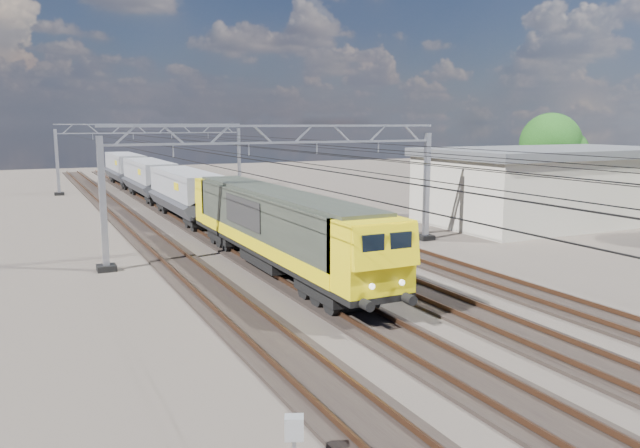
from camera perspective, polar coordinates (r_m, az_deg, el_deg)
name	(u,v)px	position (r m, az deg, el deg)	size (l,w,h in m)	color
ground	(315,268)	(31.32, -0.42, -4.07)	(160.00, 160.00, 0.00)	black
track_outer_west	(198,280)	(29.31, -11.12, -5.04)	(2.60, 140.00, 0.30)	black
track_loco	(278,271)	(30.52, -3.82, -4.31)	(2.60, 140.00, 0.30)	black
track_inner_east	(350,263)	(32.20, 2.80, -3.58)	(2.60, 140.00, 0.30)	black
track_outer_east	(415,256)	(34.25, 8.69, -2.90)	(2.60, 140.00, 0.30)	black
catenary_gantry_mid	(284,184)	(34.30, -3.31, 3.69)	(19.90, 0.90, 7.11)	#9DA0AB
catenary_gantry_far	(153,154)	(68.86, -14.98, 6.18)	(19.90, 0.90, 7.11)	#9DA0AB
overhead_wires	(258,147)	(37.89, -5.68, 6.99)	(12.03, 140.00, 0.53)	black
locomotive	(276,225)	(30.34, -4.08, -0.05)	(2.76, 21.10, 3.62)	black
hopper_wagon_lead	(186,191)	(47.11, -12.13, 2.97)	(3.38, 13.00, 3.25)	black
hopper_wagon_mid	(149,176)	(60.94, -15.35, 4.23)	(3.38, 13.00, 3.25)	black
hopper_wagon_third	(125,167)	(74.90, -17.38, 5.01)	(3.38, 13.00, 3.25)	black
trackside_cabinet	(294,429)	(13.68, -2.37, -18.25)	(0.48, 0.43, 1.19)	#9DA0AB
industrial_shed	(551,185)	(48.74, 20.37, 3.38)	(18.60, 10.60, 5.40)	#B8B2A1
tree_far	(555,146)	(59.97, 20.67, 6.70)	(5.83, 5.43, 8.10)	#332117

